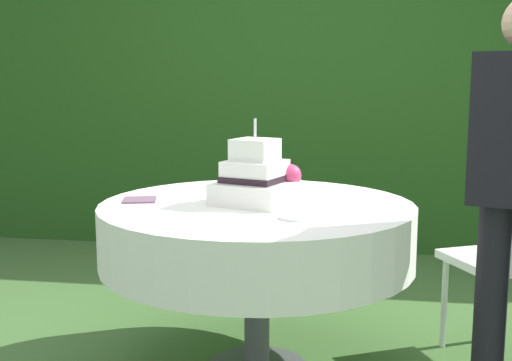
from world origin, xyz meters
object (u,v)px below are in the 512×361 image
(serving_plate_near, at_px, (297,217))
(serving_plate_far, at_px, (268,184))
(garden_chair, at_px, (509,250))
(wedding_cake, at_px, (257,179))
(cake_table, at_px, (257,232))
(napkin_stack, at_px, (140,200))

(serving_plate_near, bearing_deg, serving_plate_far, 106.01)
(garden_chair, bearing_deg, wedding_cake, -166.60)
(serving_plate_near, distance_m, garden_chair, 1.09)
(wedding_cake, distance_m, serving_plate_near, 0.36)
(cake_table, distance_m, garden_chair, 1.15)
(wedding_cake, xyz_separation_m, serving_plate_near, (0.20, -0.28, -0.10))
(cake_table, height_order, napkin_stack, napkin_stack)
(wedding_cake, relative_size, serving_plate_near, 2.62)
(cake_table, bearing_deg, wedding_cake, -84.55)
(serving_plate_near, height_order, serving_plate_far, same)
(wedding_cake, bearing_deg, serving_plate_near, -53.85)
(serving_plate_far, distance_m, napkin_stack, 0.72)
(cake_table, xyz_separation_m, serving_plate_near, (0.20, -0.28, 0.14))
(cake_table, height_order, garden_chair, garden_chair)
(napkin_stack, distance_m, garden_chair, 1.68)
(serving_plate_far, relative_size, garden_chair, 0.13)
(napkin_stack, xyz_separation_m, garden_chair, (1.64, 0.29, -0.24))
(serving_plate_near, xyz_separation_m, serving_plate_far, (-0.22, 0.78, 0.00))
(napkin_stack, bearing_deg, serving_plate_far, 46.00)
(serving_plate_near, distance_m, serving_plate_far, 0.81)
(cake_table, height_order, wedding_cake, wedding_cake)
(cake_table, distance_m, wedding_cake, 0.24)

